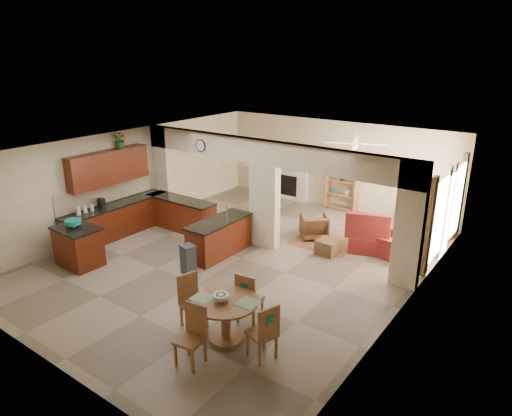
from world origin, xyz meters
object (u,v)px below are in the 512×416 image
Objects in this scene: dining_table at (226,314)px; armchair at (314,226)px; kitchen_island at (78,246)px; sofa at (418,234)px.

armchair is (-1.04, 5.05, -0.19)m from dining_table.
kitchen_island is 1.54× the size of armchair.
dining_table is (4.77, -0.29, 0.05)m from kitchen_island.
kitchen_island reaches higher than armchair.
dining_table is at bearing -1.87° from kitchen_island.
dining_table is 1.61× the size of armchair.
dining_table reaches higher than sofa.
dining_table is at bearing 61.76° from armchair.
armchair is (-2.51, -0.98, -0.04)m from sofa.
kitchen_island is 4.78m from dining_table.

